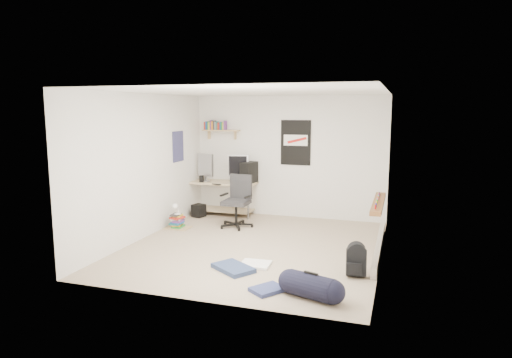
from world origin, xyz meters
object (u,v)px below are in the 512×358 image
(desk, at_px, (221,197))
(office_chair, at_px, (236,202))
(backpack, at_px, (356,262))
(book_stack, at_px, (178,220))
(duffel_bag, at_px, (311,287))

(desk, bearing_deg, office_chair, -34.94)
(office_chair, xyz_separation_m, backpack, (2.44, -1.95, -0.29))
(desk, xyz_separation_m, backpack, (3.12, -2.87, -0.16))
(desk, relative_size, backpack, 4.29)
(backpack, bearing_deg, book_stack, 147.94)
(office_chair, relative_size, backpack, 2.82)
(office_chair, bearing_deg, desk, 132.50)
(duffel_bag, distance_m, book_stack, 3.87)
(office_chair, xyz_separation_m, duffel_bag, (2.00, -2.84, -0.35))
(office_chair, relative_size, book_stack, 2.20)
(duffel_bag, height_order, book_stack, duffel_bag)
(desk, distance_m, office_chair, 1.15)
(book_stack, bearing_deg, desk, 75.56)
(desk, height_order, office_chair, office_chair)
(book_stack, bearing_deg, backpack, -23.74)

